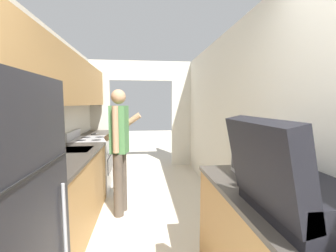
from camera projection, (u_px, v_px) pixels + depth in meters
The scene contains 9 objects.
wall_left at pixel (44, 104), 2.62m from camera, with size 0.38×7.25×2.50m.
wall_right at pixel (252, 128), 2.45m from camera, with size 0.06×7.25×2.50m.
wall_far_with_doorway at pixel (141, 107), 5.31m from camera, with size 2.75×0.06×2.50m.
counter_left at pixel (80, 178), 3.21m from camera, with size 0.62×3.70×0.91m.
range_oven at pixel (92, 164), 3.91m from camera, with size 0.66×0.75×1.05m.
person at pixel (120, 148), 3.03m from camera, with size 0.54×0.43×1.70m.
suitcase at pixel (290, 187), 1.19m from camera, with size 0.56×0.64×0.53m.
microwave at pixel (263, 161), 1.81m from camera, with size 0.35×0.48×0.28m.
knife at pixel (94, 134), 4.41m from camera, with size 0.14×0.30×0.02m.
Camera 1 is at (0.02, -0.49, 1.51)m, focal length 24.00 mm.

